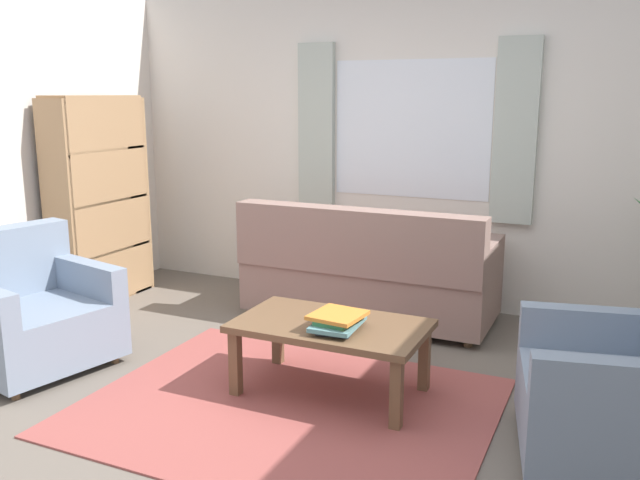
{
  "coord_description": "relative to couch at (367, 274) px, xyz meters",
  "views": [
    {
      "loc": [
        1.63,
        -3.1,
        1.73
      ],
      "look_at": [
        -0.12,
        0.7,
        0.82
      ],
      "focal_mm": 37.71,
      "sensor_mm": 36.0,
      "label": 1
    }
  ],
  "objects": [
    {
      "name": "wall_back",
      "position": [
        0.13,
        0.67,
        0.93
      ],
      "size": [
        5.32,
        0.12,
        2.6
      ],
      "primitive_type": "cube",
      "color": "silver",
      "rests_on": "ground_plane"
    },
    {
      "name": "armchair_left",
      "position": [
        -1.65,
        -1.74,
        -0.01
      ],
      "size": [
        0.99,
        1.0,
        0.88
      ],
      "rotation": [
        0.0,
        0.0,
        1.34
      ],
      "color": "gray",
      "rests_on": "ground_plane"
    },
    {
      "name": "ground_plane",
      "position": [
        0.13,
        -1.59,
        -0.37
      ],
      "size": [
        6.24,
        6.24,
        0.0
      ],
      "primitive_type": "plane",
      "color": "#6B6056"
    },
    {
      "name": "area_rug",
      "position": [
        0.13,
        -1.59,
        -0.36
      ],
      "size": [
        2.23,
        1.8,
        0.01
      ],
      "primitive_type": "cube",
      "color": "#9E4C47",
      "rests_on": "ground_plane"
    },
    {
      "name": "couch",
      "position": [
        0.0,
        0.0,
        0.0
      ],
      "size": [
        1.9,
        0.82,
        0.92
      ],
      "rotation": [
        0.0,
        0.0,
        3.14
      ],
      "color": "gray",
      "rests_on": "ground_plane"
    },
    {
      "name": "window_with_curtains",
      "position": [
        0.13,
        0.58,
        1.08
      ],
      "size": [
        1.98,
        0.07,
        1.4
      ],
      "color": "white"
    },
    {
      "name": "coffee_table",
      "position": [
        0.28,
        -1.32,
        0.01
      ],
      "size": [
        1.1,
        0.64,
        0.44
      ],
      "color": "brown",
      "rests_on": "ground_plane"
    },
    {
      "name": "bookshelf",
      "position": [
        -2.22,
        -0.41,
        0.53
      ],
      "size": [
        0.3,
        0.94,
        1.72
      ],
      "rotation": [
        0.0,
        0.0,
        -1.57
      ],
      "color": "#A87F56",
      "rests_on": "ground_plane"
    },
    {
      "name": "book_stack_on_table",
      "position": [
        0.36,
        -1.41,
        0.12
      ],
      "size": [
        0.29,
        0.35,
        0.1
      ],
      "color": "#2D2D33",
      "rests_on": "coffee_table"
    },
    {
      "name": "armchair_right",
      "position": [
        1.84,
        -1.4,
        -0.01
      ],
      "size": [
        0.97,
        0.99,
        0.88
      ],
      "rotation": [
        0.0,
        0.0,
        -1.37
      ],
      "color": "gray",
      "rests_on": "ground_plane"
    }
  ]
}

